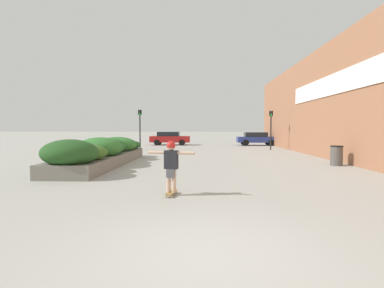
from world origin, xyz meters
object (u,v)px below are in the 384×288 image
at_px(skateboarder, 171,161).
at_px(traffic_light_left, 140,123).
at_px(car_center_left, 257,138).
at_px(car_center_right, 170,138).
at_px(skateboard, 171,193).
at_px(trash_bin, 337,156).
at_px(traffic_light_right, 271,123).
at_px(car_leftmost, 360,139).

bearing_deg(skateboarder, traffic_light_left, 115.90).
relative_size(car_center_left, car_center_right, 0.99).
xyz_separation_m(skateboard, trash_bin, (7.63, 6.98, 0.43)).
distance_m(trash_bin, car_center_left, 17.50).
relative_size(trash_bin, traffic_light_right, 0.30).
bearing_deg(car_leftmost, skateboarder, 143.09).
bearing_deg(skateboard, car_center_right, 107.66).
bearing_deg(car_leftmost, traffic_light_right, 112.84).
relative_size(skateboard, trash_bin, 0.76).
height_order(car_leftmost, traffic_light_left, traffic_light_left).
height_order(trash_bin, traffic_light_left, traffic_light_left).
bearing_deg(car_center_left, skateboard, -15.39).
bearing_deg(trash_bin, car_leftmost, 59.44).
distance_m(car_leftmost, car_center_right, 19.43).
relative_size(car_center_right, traffic_light_right, 1.30).
height_order(skateboarder, trash_bin, skateboarder).
distance_m(car_leftmost, car_center_left, 9.99).
height_order(skateboarder, car_center_left, skateboarder).
relative_size(skateboarder, car_leftmost, 0.33).
xyz_separation_m(skateboarder, car_center_left, (6.73, 24.46, -0.20)).
bearing_deg(car_center_right, car_leftmost, 80.68).
bearing_deg(traffic_light_left, skateboarder, -75.32).
height_order(car_leftmost, car_center_left, car_leftmost).
relative_size(car_leftmost, car_center_right, 1.01).
xyz_separation_m(car_leftmost, car_center_left, (-9.63, 2.68, -0.03)).
relative_size(trash_bin, car_center_right, 0.23).
bearing_deg(car_center_left, car_leftmost, 74.44).
relative_size(skateboard, traffic_light_right, 0.23).
relative_size(car_leftmost, car_center_left, 1.02).
height_order(car_center_left, traffic_light_left, traffic_light_left).
height_order(skateboard, traffic_light_right, traffic_light_right).
distance_m(car_leftmost, traffic_light_left, 21.44).
bearing_deg(car_center_left, car_center_right, -92.78).
relative_size(car_leftmost, traffic_light_left, 1.28).
xyz_separation_m(skateboard, traffic_light_left, (-4.59, 17.54, 2.30)).
distance_m(skateboard, traffic_light_right, 19.10).
bearing_deg(traffic_light_left, car_leftmost, 11.43).
bearing_deg(skateboard, traffic_light_left, 115.90).
bearing_deg(car_leftmost, skateboard, 143.09).
height_order(skateboard, car_leftmost, car_leftmost).
bearing_deg(traffic_light_left, car_center_left, 31.42).
bearing_deg(car_center_left, trash_bin, 2.93).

